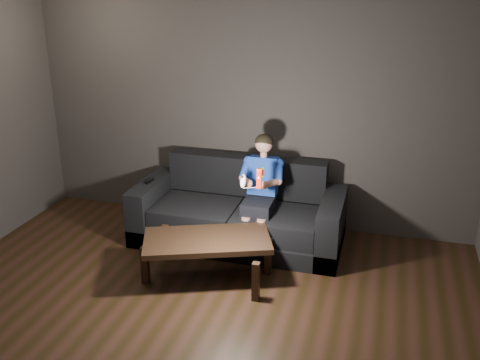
% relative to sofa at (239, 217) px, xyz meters
% --- Properties ---
extents(floor, '(5.00, 5.00, 0.00)m').
position_rel_sofa_xyz_m(floor, '(-0.03, -1.94, -0.28)').
color(floor, black).
rests_on(floor, ground).
extents(back_wall, '(5.00, 0.04, 2.70)m').
position_rel_sofa_xyz_m(back_wall, '(-0.03, 0.56, 1.07)').
color(back_wall, '#3D3735').
rests_on(back_wall, ground).
extents(sofa, '(2.20, 0.95, 0.85)m').
position_rel_sofa_xyz_m(sofa, '(0.00, 0.00, 0.00)').
color(sofa, black).
rests_on(sofa, floor).
extents(child, '(0.45, 0.55, 1.10)m').
position_rel_sofa_xyz_m(child, '(0.25, -0.06, 0.44)').
color(child, black).
rests_on(child, sofa).
extents(wii_remote_red, '(0.05, 0.07, 0.19)m').
position_rel_sofa_xyz_m(wii_remote_red, '(0.33, -0.48, 0.64)').
color(wii_remote_red, red).
rests_on(wii_remote_red, child).
extents(nunchuk_white, '(0.07, 0.09, 0.14)m').
position_rel_sofa_xyz_m(nunchuk_white, '(0.18, -0.48, 0.60)').
color(nunchuk_white, white).
rests_on(nunchuk_white, child).
extents(wii_remote_black, '(0.04, 0.14, 0.03)m').
position_rel_sofa_xyz_m(wii_remote_black, '(-0.99, -0.08, 0.34)').
color(wii_remote_black, black).
rests_on(wii_remote_black, sofa).
extents(coffee_table, '(1.30, 0.97, 0.42)m').
position_rel_sofa_xyz_m(coffee_table, '(-0.07, -0.85, 0.09)').
color(coffee_table, black).
rests_on(coffee_table, floor).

